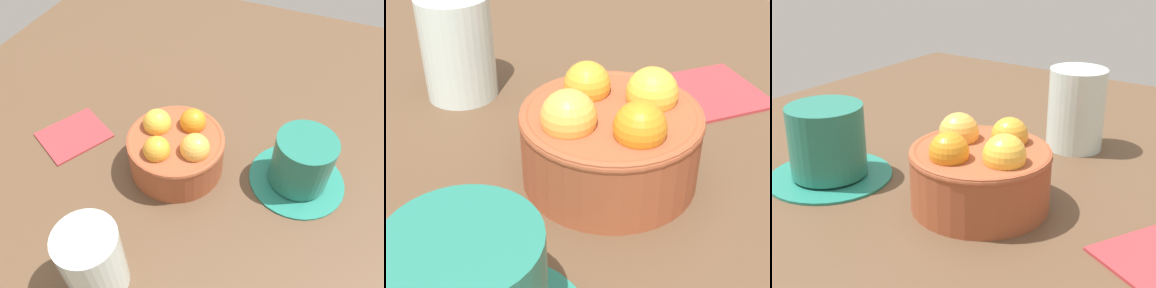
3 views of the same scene
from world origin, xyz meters
TOP-DOWN VIEW (x-y plane):
  - ground_plane at (0.00, 0.00)cm, footprint 112.40×99.36cm
  - terracotta_bowl at (0.01, -0.01)cm, footprint 14.64×14.64cm
  - coffee_cup at (4.42, -18.02)cm, footprint 14.32×14.32cm
  - water_glass at (-20.64, 1.15)cm, footprint 7.32×7.32cm

SIDE VIEW (x-z plane):
  - ground_plane at x=0.00cm, z-range -3.83..0.00cm
  - coffee_cup at x=4.42cm, z-range -0.43..8.30cm
  - terracotta_bowl at x=0.01cm, z-range -0.50..8.61cm
  - water_glass at x=-20.64cm, z-range 0.00..10.58cm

